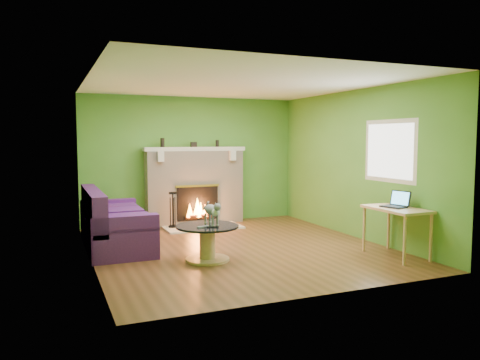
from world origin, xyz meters
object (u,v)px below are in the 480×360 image
Objects in this scene: cat at (211,213)px; desk at (397,214)px; coffee_table at (207,240)px; sofa at (112,225)px.

desk is at bearing -23.06° from cat.
cat is (0.08, 0.05, 0.39)m from coffee_table.
cat reaches higher than desk.
desk is 2.73m from cat.
sofa is at bearing 130.12° from coffee_table.
coffee_table is at bearing -151.80° from cat.
sofa reaches higher than coffee_table.
coffee_table is 2.81m from desk.
sofa reaches higher than cat.
sofa is at bearing 129.29° from cat.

